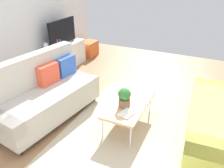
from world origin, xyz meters
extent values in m
plane|color=#936B47|center=(0.00, 0.00, 0.00)|extent=(7.68, 7.68, 0.00)
cube|color=tan|center=(-0.14, -0.17, 0.01)|extent=(2.90, 2.20, 0.01)
cube|color=#B2ADA3|center=(-0.49, 1.38, 0.32)|extent=(1.99, 1.08, 0.44)
cube|color=#B2ADA3|center=(-0.44, 1.70, 0.82)|extent=(1.91, 0.45, 0.56)
cube|color=#B2ADA3|center=(0.36, 1.27, 0.43)|extent=(0.31, 0.86, 0.22)
cube|color=#B2ADA3|center=(-1.33, 1.50, 0.43)|extent=(0.31, 0.86, 0.22)
cylinder|color=black|center=(0.33, 0.93, 0.05)|extent=(0.05, 0.05, 0.10)
cylinder|color=black|center=(-1.39, 1.16, 0.05)|extent=(0.05, 0.05, 0.10)
cylinder|color=black|center=(0.42, 1.60, 0.05)|extent=(0.05, 0.05, 0.10)
cube|color=#3359B2|center=(0.20, 1.43, 0.72)|extent=(0.42, 0.19, 0.36)
cube|color=#D84C33|center=(-0.25, 1.49, 0.72)|extent=(0.42, 0.19, 0.36)
cube|color=#C1CC51|center=(0.21, -1.32, 0.32)|extent=(1.94, 0.95, 0.44)
cube|color=#C1CC51|center=(-0.63, -1.37, 0.43)|extent=(0.25, 0.85, 0.22)
cube|color=#C1CC51|center=(1.06, -1.27, 0.43)|extent=(0.25, 0.85, 0.22)
cylinder|color=black|center=(-0.67, -1.03, 0.05)|extent=(0.05, 0.05, 0.10)
cylinder|color=black|center=(1.06, -0.93, 0.05)|extent=(0.05, 0.05, 0.10)
cube|color=tan|center=(-0.09, 0.03, 0.40)|extent=(1.10, 0.56, 0.04)
cylinder|color=silver|center=(-0.59, 0.26, 0.19)|extent=(0.02, 0.02, 0.38)
cylinder|color=silver|center=(0.41, 0.26, 0.19)|extent=(0.02, 0.02, 0.38)
cylinder|color=silver|center=(-0.59, -0.20, 0.19)|extent=(0.02, 0.02, 0.38)
cylinder|color=silver|center=(0.41, -0.20, 0.19)|extent=(0.02, 0.02, 0.38)
cube|color=silver|center=(1.48, 2.46, 0.32)|extent=(1.40, 0.44, 0.64)
cube|color=black|center=(1.48, 2.44, 0.66)|extent=(0.36, 0.20, 0.04)
cube|color=black|center=(1.48, 2.44, 0.98)|extent=(1.00, 0.05, 0.60)
cube|color=orange|center=(2.58, 2.36, 0.22)|extent=(0.52, 0.40, 0.44)
cylinder|color=brown|center=(-0.20, 0.07, 0.49)|extent=(0.18, 0.18, 0.14)
sphere|color=#2D7233|center=(-0.20, 0.07, 0.64)|extent=(0.20, 0.20, 0.20)
cube|color=silver|center=(-0.38, -0.05, 0.43)|extent=(0.28, 0.23, 0.03)
cylinder|color=silver|center=(0.90, 2.51, 0.74)|extent=(0.11, 0.11, 0.20)
cylinder|color=#4C72B2|center=(1.07, 2.51, 0.74)|extent=(0.09, 0.09, 0.20)
cylinder|color=purple|center=(1.22, 2.42, 0.75)|extent=(0.05, 0.05, 0.22)
cylinder|color=#3359B2|center=(1.32, 2.42, 0.74)|extent=(0.05, 0.05, 0.19)
camera|label=1|loc=(-3.00, -1.03, 2.37)|focal=35.89mm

